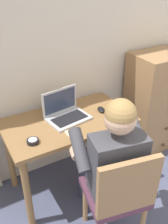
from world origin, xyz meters
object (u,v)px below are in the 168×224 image
Objects in this scene: dresser at (156,102)px; computer_mouse at (101,110)px; chair at (119,194)px; laptop at (66,112)px; desk at (68,131)px; person_seated at (109,157)px; coffee_mug at (120,113)px; desk_clock at (33,141)px.

dresser is 0.84m from computer_mouse.
dresser is 1.25× the size of chair.
laptop is at bearing -176.64° from dresser.
desk is 0.90× the size of person_seated.
dresser is 9.25× the size of coffee_mug.
laptop is (-1.12, -0.07, 0.24)m from dresser.
chair is 0.78m from computer_mouse.
coffee_mug is (0.35, 0.50, 0.29)m from chair.
laptop is (0.00, 0.04, 0.17)m from desk.
dresser is at bearing 36.50° from chair.
chair is 0.72m from desk_clock.
person_seated is 0.47m from coffee_mug.
person_seated is 12.07× the size of computer_mouse.
person_seated is 0.57m from desk_clock.
chair reaches higher than desk_clock.
computer_mouse is at bearing -171.20° from dresser.
person_seated reaches higher than laptop.
laptop is (-0.04, 0.74, 0.29)m from chair.
person_seated is 13.41× the size of desk_clock.
person_seated reaches higher than dresser.
computer_mouse is (-0.80, -0.12, 0.20)m from dresser.
dresser is 0.92× the size of person_seated.
desk is 0.52m from person_seated.
coffee_mug is (0.39, -0.19, 0.17)m from desk.
desk is at bearing -174.49° from dresser.
desk is at bearing 23.03° from desk_clock.
computer_mouse is (0.32, -0.02, 0.14)m from desk.
chair reaches higher than coffee_mug.
chair is 0.68m from coffee_mug.
laptop is at bearing 28.33° from desk_clock.
chair is 8.89× the size of computer_mouse.
desk_clock is at bearing 140.78° from person_seated.
laptop reaches higher than chair.
laptop is 3.12× the size of coffee_mug.
desk_clock is at bearing -169.98° from dresser.
person_seated is at bearing -81.62° from desk.
laptop is 4.16× the size of desk_clock.
coffee_mug is at bearing -25.63° from desk.
desk is 9.02× the size of coffee_mug.
computer_mouse is at bearing 112.53° from coffee_mug.
laptop is 0.46m from coffee_mug.
desk_clock is (-0.36, -0.15, 0.13)m from desk.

